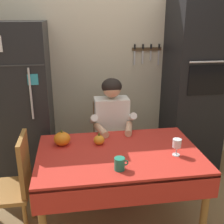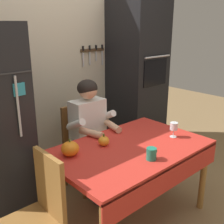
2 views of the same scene
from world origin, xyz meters
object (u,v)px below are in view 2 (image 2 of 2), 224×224
(chair_behind_person, at_px, (82,143))
(pumpkin_medium, at_px, (70,149))
(chair_left_side, at_px, (39,212))
(wine_glass, at_px, (174,127))
(pumpkin_large, at_px, (104,141))
(seated_person, at_px, (92,128))
(coffee_mug, at_px, (152,154))
(wall_oven, at_px, (137,81))
(dining_table, at_px, (131,156))

(chair_behind_person, xyz_separation_m, pumpkin_medium, (-0.52, -0.56, 0.29))
(chair_left_side, distance_m, wine_glass, 1.41)
(wine_glass, distance_m, pumpkin_large, 0.69)
(seated_person, height_order, coffee_mug, seated_person)
(wall_oven, bearing_deg, pumpkin_large, -148.89)
(dining_table, bearing_deg, wall_oven, 41.31)
(wall_oven, distance_m, wine_glass, 1.20)
(chair_behind_person, bearing_deg, coffee_mug, -94.12)
(chair_behind_person, distance_m, coffee_mug, 1.09)
(dining_table, height_order, chair_left_side, chair_left_side)
(coffee_mug, bearing_deg, wine_glass, 17.13)
(coffee_mug, bearing_deg, chair_behind_person, 85.88)
(pumpkin_medium, bearing_deg, pumpkin_large, -6.42)
(chair_behind_person, height_order, coffee_mug, chair_behind_person)
(dining_table, bearing_deg, chair_left_side, 177.92)
(chair_left_side, height_order, coffee_mug, chair_left_side)
(dining_table, xyz_separation_m, coffee_mug, (-0.04, -0.26, 0.13))
(wall_oven, relative_size, pumpkin_medium, 14.08)
(dining_table, bearing_deg, seated_person, 87.03)
(dining_table, height_order, wine_glass, wine_glass)
(wine_glass, height_order, pumpkin_medium, wine_glass)
(chair_behind_person, xyz_separation_m, seated_person, (-0.00, -0.19, 0.23))
(chair_behind_person, height_order, pumpkin_medium, chair_behind_person)
(dining_table, height_order, pumpkin_medium, pumpkin_medium)
(pumpkin_large, bearing_deg, pumpkin_medium, 173.58)
(coffee_mug, bearing_deg, chair_left_side, 160.94)
(dining_table, height_order, chair_behind_person, chair_behind_person)
(chair_behind_person, height_order, pumpkin_large, chair_behind_person)
(wall_oven, xyz_separation_m, chair_behind_person, (-1.02, -0.13, -0.54))
(chair_left_side, xyz_separation_m, coffee_mug, (0.86, -0.30, 0.28))
(coffee_mug, relative_size, pumpkin_large, 1.00)
(seated_person, bearing_deg, chair_behind_person, 90.00)
(dining_table, xyz_separation_m, pumpkin_large, (-0.15, 0.20, 0.13))
(wall_oven, distance_m, seated_person, 1.11)
(coffee_mug, bearing_deg, wall_oven, 47.29)
(dining_table, relative_size, wine_glass, 9.52)
(seated_person, xyz_separation_m, coffee_mug, (-0.08, -0.87, 0.05))
(wall_oven, distance_m, pumpkin_large, 1.43)
(dining_table, xyz_separation_m, wine_glass, (0.47, -0.11, 0.19))
(dining_table, relative_size, pumpkin_large, 12.78)
(coffee_mug, bearing_deg, dining_table, 80.38)
(dining_table, xyz_separation_m, pumpkin_medium, (-0.49, 0.23, 0.15))
(wine_glass, bearing_deg, chair_left_side, 174.22)
(pumpkin_large, bearing_deg, wall_oven, 31.11)
(chair_left_side, relative_size, pumpkin_medium, 6.24)
(wall_oven, distance_m, chair_left_side, 2.21)
(pumpkin_medium, bearing_deg, wine_glass, -19.57)
(chair_left_side, height_order, wine_glass, chair_left_side)
(wine_glass, bearing_deg, wall_oven, 60.41)
(chair_left_side, relative_size, pumpkin_large, 8.49)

